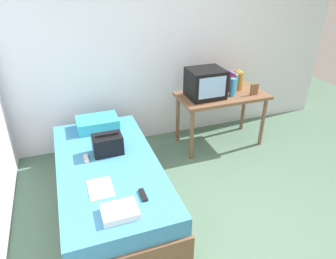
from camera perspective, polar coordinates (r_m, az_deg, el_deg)
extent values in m
plane|color=#4C6B56|center=(3.15, 10.75, -17.47)|extent=(8.00, 8.00, 0.00)
cube|color=silver|center=(4.13, -1.60, 15.43)|extent=(5.20, 0.10, 2.60)
cube|color=brown|center=(3.31, -10.53, -10.93)|extent=(1.00, 2.00, 0.32)
cube|color=teal|center=(3.16, -10.93, -7.43)|extent=(0.97, 1.94, 0.18)
cube|color=brown|center=(4.10, 9.95, 6.19)|extent=(1.16, 0.60, 0.04)
cylinder|color=brown|center=(3.85, 4.40, -1.02)|extent=(0.05, 0.05, 0.69)
cylinder|color=brown|center=(4.34, 17.09, 1.31)|extent=(0.05, 0.05, 0.69)
cylinder|color=brown|center=(4.24, 1.81, 2.01)|extent=(0.05, 0.05, 0.69)
cylinder|color=brown|center=(4.69, 13.77, 3.87)|extent=(0.05, 0.05, 0.69)
cube|color=black|center=(3.92, 6.91, 8.49)|extent=(0.44, 0.38, 0.36)
cube|color=#8CB2E0|center=(3.76, 8.22, 7.65)|extent=(0.35, 0.01, 0.26)
cylinder|color=#3399DB|center=(4.03, 11.87, 7.66)|extent=(0.08, 0.08, 0.23)
cube|color=#B72D33|center=(4.21, 11.12, 8.50)|extent=(0.03, 0.17, 0.21)
cube|color=#7A3D89|center=(4.22, 11.56, 8.78)|extent=(0.04, 0.14, 0.25)
cube|color=gray|center=(4.24, 12.02, 8.69)|extent=(0.04, 0.16, 0.23)
cube|color=#337F47|center=(4.26, 12.39, 8.72)|extent=(0.02, 0.14, 0.23)
cube|color=#CC7233|center=(4.27, 12.74, 8.81)|extent=(0.03, 0.14, 0.23)
cube|color=gold|center=(4.29, 13.07, 8.90)|extent=(0.02, 0.14, 0.24)
cube|color=brown|center=(4.14, 15.64, 7.14)|extent=(0.11, 0.02, 0.15)
cube|color=#33A8B7|center=(3.73, -12.88, 1.15)|extent=(0.48, 0.32, 0.13)
cube|color=black|center=(3.22, -11.08, -2.70)|extent=(0.30, 0.20, 0.20)
cylinder|color=black|center=(3.16, -11.27, -0.92)|extent=(0.24, 0.02, 0.02)
cube|color=white|center=(2.80, -12.38, -10.55)|extent=(0.21, 0.29, 0.01)
cube|color=black|center=(2.67, -4.62, -11.94)|extent=(0.04, 0.16, 0.02)
cube|color=#B7B7BC|center=(3.21, -14.88, -5.21)|extent=(0.04, 0.14, 0.02)
cube|color=white|center=(2.52, -8.90, -14.79)|extent=(0.28, 0.22, 0.06)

